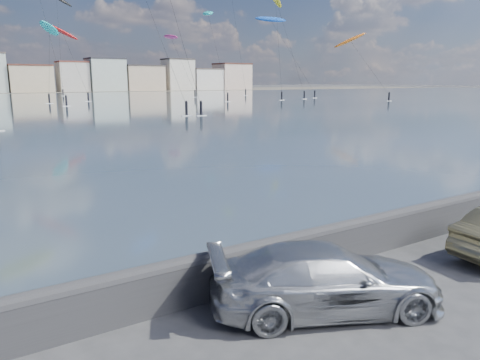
# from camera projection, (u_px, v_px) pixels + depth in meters

# --- Properties ---
(ground) EXTENTS (700.00, 700.00, 0.00)m
(ground) POSITION_uv_depth(u_px,v_px,m) (315.00, 348.00, 8.24)
(ground) COLOR #333335
(ground) RESTS_ON ground
(seawall) EXTENTS (400.00, 0.36, 1.08)m
(seawall) POSITION_uv_depth(u_px,v_px,m) (234.00, 267.00, 10.33)
(seawall) COLOR #28282B
(seawall) RESTS_ON ground
(car_silver) EXTENTS (5.12, 3.70, 1.38)m
(car_silver) POSITION_uv_depth(u_px,v_px,m) (326.00, 279.00, 9.47)
(car_silver) COLOR #B6B9BD
(car_silver) RESTS_ON ground
(kitesurfer_0) EXTENTS (7.27, 17.60, 17.88)m
(kitesurfer_0) POSITION_uv_depth(u_px,v_px,m) (63.00, 33.00, 109.02)
(kitesurfer_0) COLOR red
(kitesurfer_0) RESTS_ON ground
(kitesurfer_2) EXTENTS (4.98, 11.74, 16.94)m
(kitesurfer_2) POSITION_uv_depth(u_px,v_px,m) (171.00, 38.00, 126.19)
(kitesurfer_2) COLOR #E5338C
(kitesurfer_2) RESTS_ON ground
(kitesurfer_4) EXTENTS (6.38, 17.65, 20.80)m
(kitesurfer_4) POSITION_uv_depth(u_px,v_px,m) (208.00, 15.00, 107.34)
(kitesurfer_4) COLOR #19BFBF
(kitesurfer_4) RESTS_ON ground
(kitesurfer_5) EXTENTS (7.11, 14.21, 15.52)m
(kitesurfer_5) POSITION_uv_depth(u_px,v_px,m) (351.00, 41.00, 107.76)
(kitesurfer_5) COLOR orange
(kitesurfer_5) RESTS_ON ground
(kitesurfer_13) EXTENTS (7.68, 17.25, 17.17)m
(kitesurfer_13) POSITION_uv_depth(u_px,v_px,m) (49.00, 30.00, 101.16)
(kitesurfer_13) COLOR #19BFBF
(kitesurfer_13) RESTS_ON ground
(kitesurfer_16) EXTENTS (7.22, 20.25, 22.17)m
(kitesurfer_16) POSITION_uv_depth(u_px,v_px,m) (271.00, 20.00, 126.55)
(kitesurfer_16) COLOR blue
(kitesurfer_16) RESTS_ON ground
(kitesurfer_19) EXTENTS (8.09, 10.63, 25.54)m
(kitesurfer_19) POSITION_uv_depth(u_px,v_px,m) (277.00, 2.00, 112.55)
(kitesurfer_19) COLOR yellow
(kitesurfer_19) RESTS_ON ground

